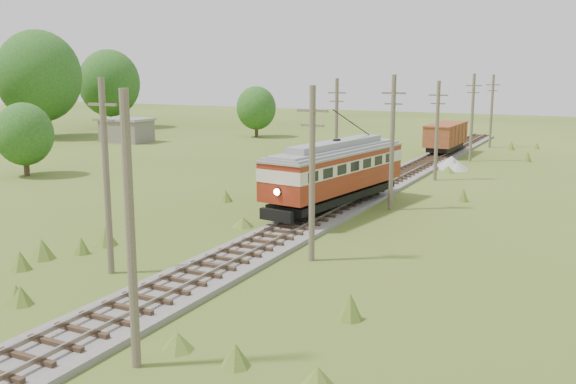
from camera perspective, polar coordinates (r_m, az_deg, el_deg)
The scene contains 17 objects.
railbed_main at distance 47.58m, azimuth 6.50°, elevation -0.28°, with size 3.60×96.00×0.57m.
streetcar at distance 42.67m, azimuth 4.32°, elevation 2.09°, with size 5.05×13.81×6.25m.
gondola at distance 72.67m, azimuth 13.85°, elevation 4.88°, with size 2.99×8.85×2.93m.
gravel_pile at distance 62.85m, azimuth 14.40°, elevation 2.50°, with size 3.29×3.49×1.20m.
utility_pole_r_1 at distance 20.29m, azimuth -13.83°, elevation -3.56°, with size 0.30×0.30×8.80m.
utility_pole_r_2 at distance 31.02m, azimuth 2.16°, elevation 1.74°, with size 1.60×0.30×8.60m.
utility_pole_r_3 at distance 43.09m, azimuth 9.25°, elevation 4.45°, with size 1.60×0.30×9.00m.
utility_pole_r_4 at distance 55.64m, azimuth 13.10°, elevation 5.42°, with size 1.60×0.30×8.40m.
utility_pole_r_5 at distance 68.22m, azimuth 16.05°, elevation 6.45°, with size 1.60×0.30×8.90m.
utility_pole_r_6 at distance 81.04m, azimuth 17.65°, elevation 6.93°, with size 1.60×0.30×8.70m.
utility_pole_l_a at distance 30.13m, azimuth -15.85°, elevation 1.45°, with size 1.60×0.30×9.00m.
utility_pole_l_b at distance 54.14m, azimuth 4.32°, elevation 5.63°, with size 1.60×0.30×8.60m.
tree_left_4 at distance 94.75m, azimuth -21.28°, elevation 9.56°, with size 11.34×11.34×14.61m.
tree_left_5 at distance 107.54m, azimuth -15.60°, elevation 9.31°, with size 9.66×9.66×12.44m.
tree_mid_a at distance 89.59m, azimuth -2.84°, elevation 7.46°, with size 5.46×5.46×7.03m.
tree_mid_c at distance 61.12m, azimuth -22.41°, elevation 4.77°, with size 5.04×5.04×6.49m.
shed at distance 86.04m, azimuth -14.16°, elevation 5.37°, with size 6.40×4.40×3.10m.
Camera 1 is at (15.97, -9.88, 9.35)m, focal length 40.00 mm.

